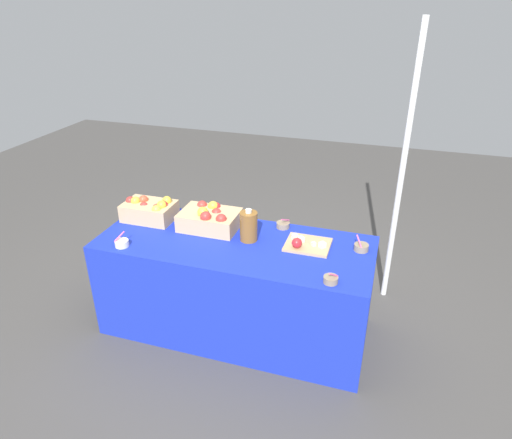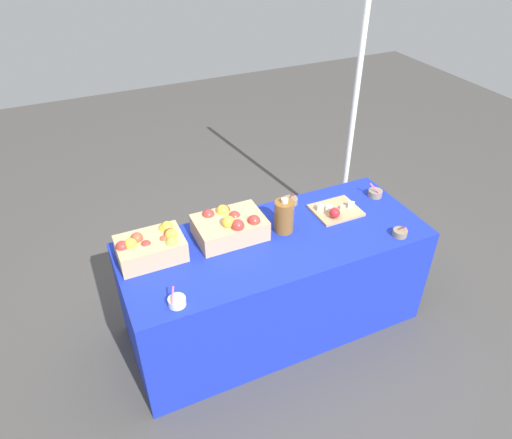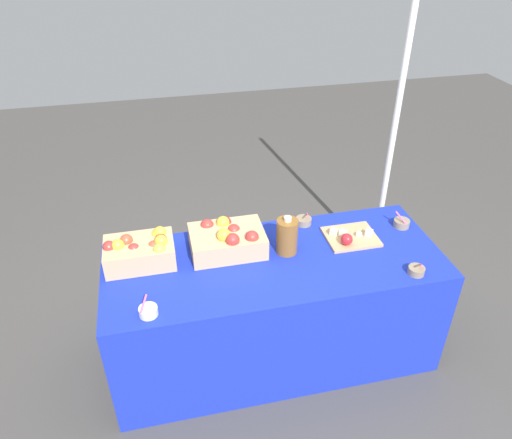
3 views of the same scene
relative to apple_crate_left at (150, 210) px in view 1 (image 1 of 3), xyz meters
name	(u,v)px [view 1 (image 1 of 3)]	position (x,y,z in m)	size (l,w,h in m)	color
ground_plane	(237,326)	(0.72, -0.14, -0.82)	(10.00, 10.00, 0.00)	#474442
table	(236,286)	(0.72, -0.14, -0.45)	(1.90, 0.76, 0.74)	#192DB7
apple_crate_left	(150,210)	(0.00, 0.00, 0.00)	(0.38, 0.25, 0.18)	tan
apple_crate_middle	(210,218)	(0.48, 0.01, 0.00)	(0.42, 0.29, 0.19)	tan
cutting_board_front	(306,244)	(1.20, -0.06, -0.06)	(0.30, 0.25, 0.09)	tan
sample_bowl_near	(361,247)	(1.57, 0.01, -0.06)	(0.10, 0.10, 0.10)	gray
sample_bowl_mid	(331,279)	(1.43, -0.43, -0.06)	(0.09, 0.09, 0.09)	gray
sample_bowl_far	(283,225)	(0.99, 0.17, -0.06)	(0.10, 0.10, 0.09)	gray
sample_bowl_extra	(122,243)	(0.02, -0.42, -0.06)	(0.09, 0.10, 0.09)	silver
cider_jug	(249,226)	(0.81, -0.08, 0.03)	(0.12, 0.12, 0.23)	brown
tent_pole	(402,174)	(1.77, 0.63, 0.26)	(0.04, 0.04, 2.15)	white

